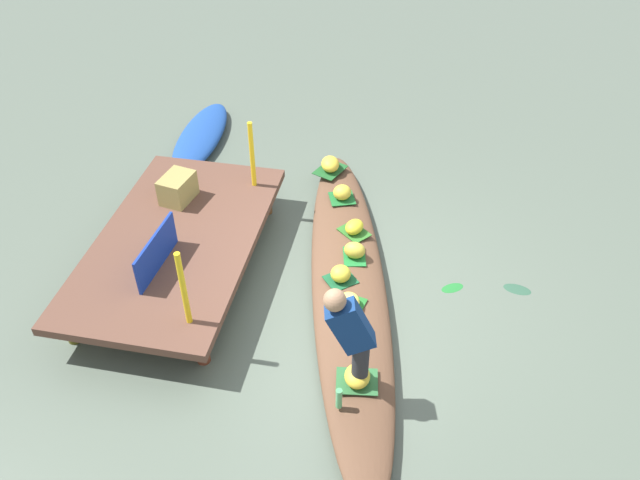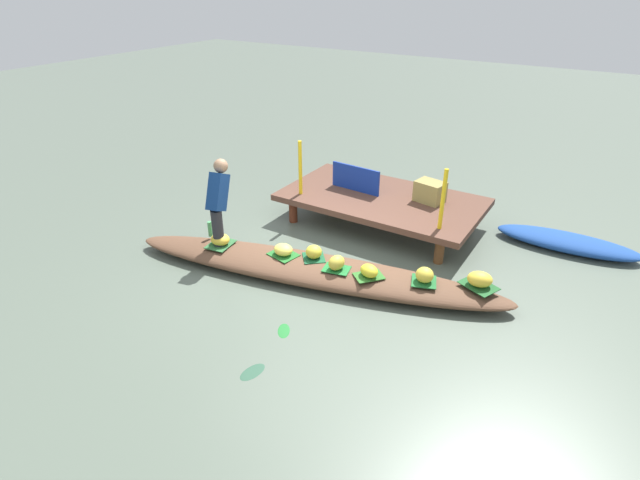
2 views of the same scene
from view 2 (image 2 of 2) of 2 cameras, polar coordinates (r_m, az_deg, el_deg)
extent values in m
plane|color=#535F52|center=(6.98, -0.93, -4.24)|extent=(40.00, 40.00, 0.00)
cube|color=brown|center=(8.34, 7.02, 4.59)|extent=(3.20, 1.80, 0.10)
cylinder|color=brown|center=(8.45, -3.06, 3.29)|extent=(0.14, 0.14, 0.38)
cylinder|color=brown|center=(7.43, 13.39, -1.20)|extent=(0.14, 0.14, 0.38)
cylinder|color=#4F4A17|center=(9.56, 1.88, 6.38)|extent=(0.14, 0.14, 0.38)
cylinder|color=#43422D|center=(8.68, 16.65, 2.78)|extent=(0.14, 0.14, 0.38)
ellipsoid|color=brown|center=(6.92, -0.94, -3.34)|extent=(5.43, 2.03, 0.26)
ellipsoid|color=#1B4292|center=(8.52, 26.21, -0.22)|extent=(2.09, 0.73, 0.21)
cube|color=#1C632B|center=(6.55, 11.70, -4.60)|extent=(0.40, 0.41, 0.01)
ellipsoid|color=gold|center=(6.50, 11.78, -3.89)|extent=(0.33, 0.33, 0.19)
cube|color=#1C5425|center=(6.64, 17.56, -4.94)|extent=(0.52, 0.46, 0.01)
ellipsoid|color=yellow|center=(6.59, 17.67, -4.26)|extent=(0.36, 0.32, 0.19)
cube|color=#285E31|center=(7.40, -11.20, -0.47)|extent=(0.37, 0.44, 0.01)
ellipsoid|color=gold|center=(7.36, -11.26, 0.07)|extent=(0.31, 0.27, 0.16)
cube|color=#206625|center=(7.02, -4.17, -1.65)|extent=(0.44, 0.38, 0.01)
ellipsoid|color=#F9E755|center=(6.98, -4.19, -1.10)|extent=(0.28, 0.25, 0.16)
cube|color=#1D712F|center=(6.67, 1.89, -3.29)|extent=(0.39, 0.32, 0.01)
ellipsoid|color=gold|center=(6.62, 1.90, -2.58)|extent=(0.22, 0.27, 0.19)
cube|color=#2C6824|center=(6.55, 5.56, -4.08)|extent=(0.44, 0.45, 0.01)
ellipsoid|color=yellow|center=(6.51, 5.59, -3.49)|extent=(0.32, 0.29, 0.16)
cube|color=#17532F|center=(6.93, -0.71, -2.01)|extent=(0.43, 0.43, 0.01)
ellipsoid|color=gold|center=(6.88, -0.72, -1.35)|extent=(0.32, 0.32, 0.18)
cylinder|color=#28282D|center=(7.27, -11.53, 1.33)|extent=(0.16, 0.16, 0.55)
cube|color=navy|center=(7.14, -11.51, 5.37)|extent=(0.28, 0.49, 0.59)
sphere|color=#9E7556|center=(7.13, -11.20, 8.25)|extent=(0.20, 0.20, 0.20)
cylinder|color=#4FA766|center=(7.62, -12.38, 1.23)|extent=(0.06, 0.06, 0.23)
cube|color=navy|center=(8.44, 4.05, 6.97)|extent=(0.90, 0.09, 0.43)
cylinder|color=yellow|center=(8.21, -2.25, 8.17)|extent=(0.06, 0.06, 0.90)
cylinder|color=yellow|center=(7.23, 13.77, 4.49)|extent=(0.06, 0.06, 0.90)
cube|color=olive|center=(8.21, 12.36, 5.38)|extent=(0.49, 0.40, 0.33)
ellipsoid|color=#2B503C|center=(5.54, -7.67, -14.60)|extent=(0.22, 0.34, 0.01)
ellipsoid|color=#206D2C|center=(6.04, -4.13, -10.21)|extent=(0.27, 0.31, 0.01)
camera|label=1|loc=(9.53, -37.33, 32.50)|focal=36.12mm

